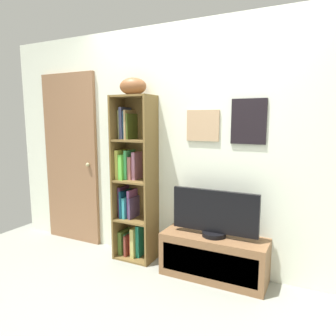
# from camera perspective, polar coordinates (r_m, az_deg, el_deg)

# --- Properties ---
(ground) EXTENTS (5.20, 5.20, 0.04)m
(ground) POSITION_cam_1_polar(r_m,az_deg,el_deg) (2.48, -5.02, -27.85)
(ground) COLOR gray
(back_wall) EXTENTS (4.80, 0.08, 2.38)m
(back_wall) POSITION_cam_1_polar(r_m,az_deg,el_deg) (3.02, 6.00, 3.62)
(back_wall) COLOR silver
(back_wall) RESTS_ON ground
(bookshelf) EXTENTS (0.42, 0.28, 1.70)m
(bookshelf) POSITION_cam_1_polar(r_m,az_deg,el_deg) (3.27, -6.47, -3.05)
(bookshelf) COLOR brown
(bookshelf) RESTS_ON ground
(football) EXTENTS (0.31, 0.24, 0.17)m
(football) POSITION_cam_1_polar(r_m,az_deg,el_deg) (3.17, -6.45, 14.68)
(football) COLOR brown
(football) RESTS_ON bookshelf
(tv_stand) EXTENTS (0.98, 0.34, 0.41)m
(tv_stand) POSITION_cam_1_polar(r_m,az_deg,el_deg) (3.02, 8.36, -15.90)
(tv_stand) COLOR brown
(tv_stand) RESTS_ON ground
(television) EXTENTS (0.80, 0.22, 0.43)m
(television) POSITION_cam_1_polar(r_m,az_deg,el_deg) (2.87, 8.56, -8.31)
(television) COLOR black
(television) RESTS_ON tv_stand
(door) EXTENTS (0.77, 0.09, 1.99)m
(door) POSITION_cam_1_polar(r_m,az_deg,el_deg) (3.88, -17.43, 1.51)
(door) COLOR #8D6344
(door) RESTS_ON ground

